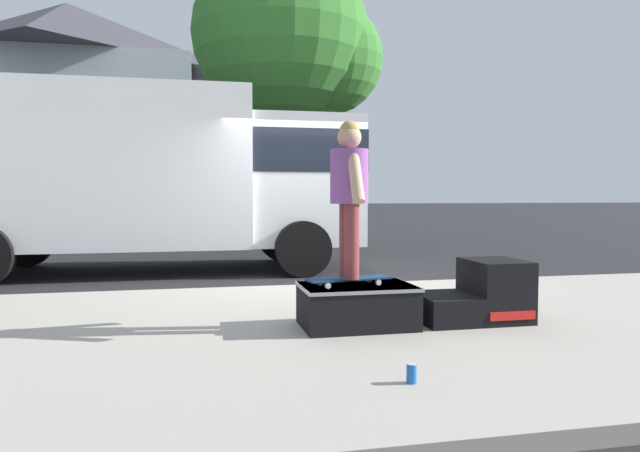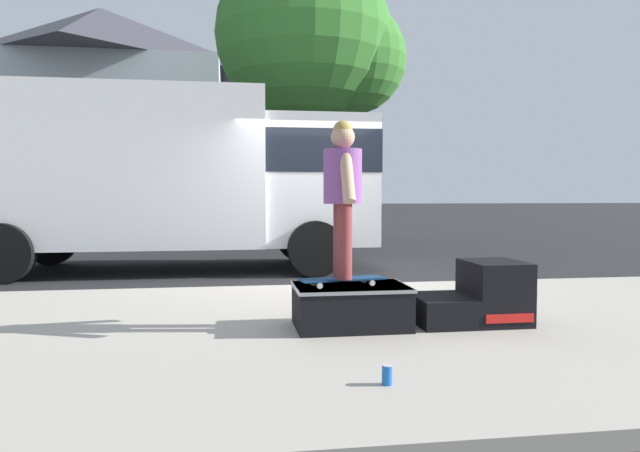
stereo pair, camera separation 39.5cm
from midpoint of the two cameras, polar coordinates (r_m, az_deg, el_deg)
name	(u,v)px [view 2 (the right image)]	position (r m, az deg, el deg)	size (l,w,h in m)	color
ground_plane	(325,287)	(8.36, 1.84, -5.99)	(140.00, 140.00, 0.00)	black
sidewalk_slab	(376,332)	(5.48, 7.64, -10.25)	(50.00, 5.00, 0.12)	#A8A093
skate_box	(351,305)	(5.33, 5.17, -7.70)	(1.02, 0.71, 0.38)	black
kicker_ramp	(478,297)	(5.73, 17.16, -6.71)	(1.02, 0.65, 0.58)	black
skateboard	(342,279)	(5.26, 4.37, -5.25)	(0.80, 0.34, 0.07)	navy
skater_kid	(343,186)	(5.20, 4.41, 3.94)	(0.34, 0.72, 1.41)	brown
soda_can	(387,375)	(3.84, 9.61, -14.23)	(0.07, 0.07, 0.13)	#1959B2
box_truck	(173,172)	(10.35, -13.14, 5.14)	(6.91, 2.63, 3.05)	white
street_tree_main	(313,41)	(16.00, 0.08, 17.66)	(5.04, 4.58, 7.78)	brown
house_behind	(102,118)	(24.02, -20.15, 9.93)	(9.54, 8.23, 8.40)	silver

